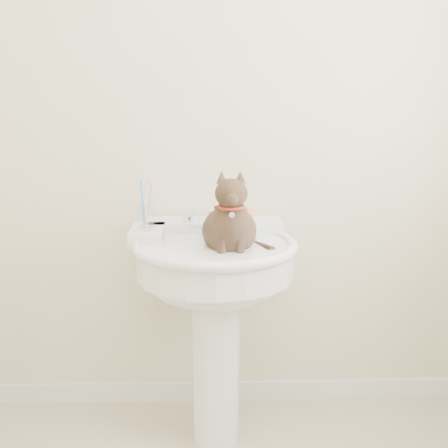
{
  "coord_description": "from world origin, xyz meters",
  "views": [
    {
      "loc": [
        -0.06,
        -1.19,
        1.43
      ],
      "look_at": [
        -0.01,
        0.79,
        0.91
      ],
      "focal_mm": 45.0,
      "sensor_mm": 36.0,
      "label": 1
    }
  ],
  "objects": [
    {
      "name": "wall_back",
      "position": [
        0.0,
        1.1,
        1.25
      ],
      "size": [
        2.2,
        0.0,
        2.5
      ],
      "primitive_type": null,
      "color": "beige",
      "rests_on": "ground"
    },
    {
      "name": "baseboard_back",
      "position": [
        0.0,
        1.09,
        0.04
      ],
      "size": [
        2.2,
        0.02,
        0.09
      ],
      "primitive_type": "cube",
      "color": "white",
      "rests_on": "floor"
    },
    {
      "name": "pedestal_sink",
      "position": [
        -0.05,
        0.81,
        0.68
      ],
      "size": [
        0.63,
        0.62,
        0.87
      ],
      "color": "white",
      "rests_on": "floor"
    },
    {
      "name": "faucet",
      "position": [
        -0.04,
        0.96,
        0.91
      ],
      "size": [
        0.28,
        0.12,
        0.14
      ],
      "color": "silver",
      "rests_on": "pedestal_sink"
    },
    {
      "name": "soap_bar",
      "position": [
        0.07,
        1.05,
        0.89
      ],
      "size": [
        0.1,
        0.08,
        0.03
      ],
      "primitive_type": "cube",
      "rotation": [
        0.0,
        0.0,
        0.31
      ],
      "color": "orange",
      "rests_on": "pedestal_sink"
    },
    {
      "name": "toothbrush_cup",
      "position": [
        -0.3,
        0.87,
        0.92
      ],
      "size": [
        0.07,
        0.07,
        0.19
      ],
      "rotation": [
        0.0,
        0.0,
        -0.02
      ],
      "color": "silver",
      "rests_on": "pedestal_sink"
    },
    {
      "name": "cat",
      "position": [
        0.01,
        0.77,
        0.91
      ],
      "size": [
        0.22,
        0.28,
        0.41
      ],
      "rotation": [
        0.0,
        0.0,
        0.02
      ],
      "color": "#4B3124",
      "rests_on": "pedestal_sink"
    }
  ]
}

